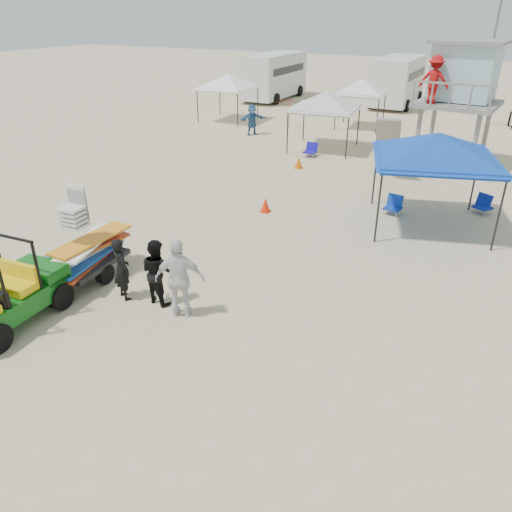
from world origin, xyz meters
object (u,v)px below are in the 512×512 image
at_px(man_left, 122,269).
at_px(utility_cart, 4,289).
at_px(surf_trailer, 83,247).
at_px(lifeguard_tower, 460,77).
at_px(canopy_blue, 439,137).

bearing_deg(man_left, utility_cart, 78.08).
distance_m(surf_trailer, man_left, 1.55).
height_order(utility_cart, man_left, utility_cart).
distance_m(utility_cart, lifeguard_tower, 18.89).
height_order(surf_trailer, man_left, surf_trailer).
xyz_separation_m(utility_cart, surf_trailer, (0.00, 2.34, 0.01)).
height_order(man_left, lifeguard_tower, lifeguard_tower).
bearing_deg(surf_trailer, lifeguard_tower, 66.17).
distance_m(man_left, lifeguard_tower, 16.51).
relative_size(surf_trailer, canopy_blue, 0.58).
bearing_deg(man_left, lifeguard_tower, -83.64).
height_order(lifeguard_tower, canopy_blue, lifeguard_tower).
xyz_separation_m(surf_trailer, canopy_blue, (7.17, 7.78, 1.95)).
distance_m(utility_cart, canopy_blue, 12.55).
height_order(utility_cart, surf_trailer, surf_trailer).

